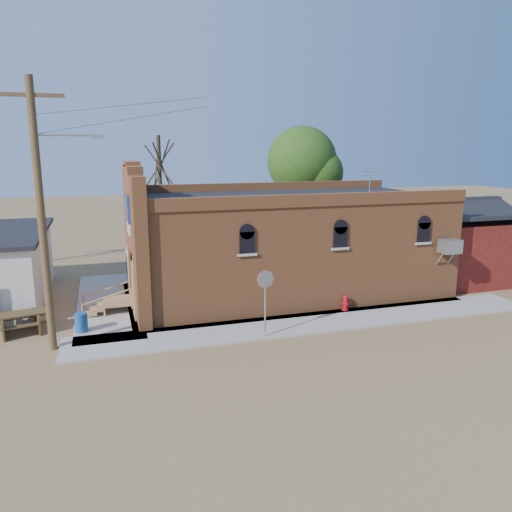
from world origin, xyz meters
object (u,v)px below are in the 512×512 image
object	(u,v)px
brick_bar	(280,244)
fire_hydrant	(345,303)
utility_pole	(43,211)
trash_barrel	(81,322)
picnic_table	(19,320)
stop_sign	(265,285)

from	to	relation	value
brick_bar	fire_hydrant	bearing A→B (deg)	-66.38
brick_bar	utility_pole	size ratio (longest dim) A/B	1.82
trash_barrel	picnic_table	distance (m)	2.32
fire_hydrant	stop_sign	xyz separation A→B (m)	(-4.16, -1.80, 1.59)
stop_sign	trash_barrel	size ratio (longest dim) A/B	3.46
utility_pole	trash_barrel	world-z (taller)	utility_pole
brick_bar	trash_barrel	size ratio (longest dim) A/B	22.82
utility_pole	trash_barrel	bearing A→B (deg)	56.12
brick_bar	trash_barrel	bearing A→B (deg)	-161.25
utility_pole	stop_sign	world-z (taller)	utility_pole
stop_sign	picnic_table	bearing A→B (deg)	171.62
brick_bar	utility_pole	distance (m)	10.96
picnic_table	brick_bar	bearing A→B (deg)	-1.58
brick_bar	utility_pole	bearing A→B (deg)	-156.31
brick_bar	picnic_table	distance (m)	11.52
trash_barrel	stop_sign	bearing A→B (deg)	-21.01
trash_barrel	picnic_table	world-z (taller)	trash_barrel
brick_bar	picnic_table	size ratio (longest dim) A/B	7.63
brick_bar	picnic_table	bearing A→B (deg)	-168.37
fire_hydrant	stop_sign	distance (m)	4.80
utility_pole	picnic_table	xyz separation A→B (m)	(-1.36, 2.00, -4.26)
brick_bar	trash_barrel	world-z (taller)	brick_bar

